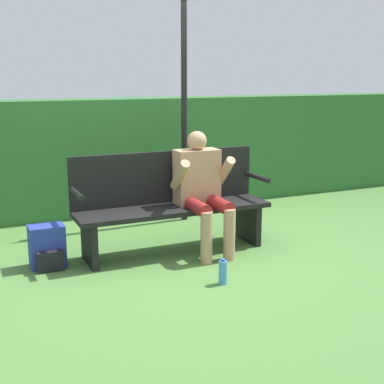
# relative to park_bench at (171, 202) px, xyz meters

# --- Properties ---
(ground_plane) EXTENTS (40.00, 40.00, 0.00)m
(ground_plane) POSITION_rel_park_bench_xyz_m (0.00, -0.08, -0.49)
(ground_plane) COLOR #4C7A38
(hedge_back) EXTENTS (12.00, 0.54, 1.41)m
(hedge_back) POSITION_rel_park_bench_xyz_m (0.00, 1.77, 0.22)
(hedge_back) COLOR #2D662D
(hedge_back) RESTS_ON ground
(park_bench) EXTENTS (1.91, 0.48, 0.97)m
(park_bench) POSITION_rel_park_bench_xyz_m (0.00, 0.00, 0.00)
(park_bench) COLOR black
(park_bench) RESTS_ON ground
(person_seated) EXTENTS (0.56, 0.63, 1.17)m
(person_seated) POSITION_rel_park_bench_xyz_m (0.27, -0.14, 0.16)
(person_seated) COLOR tan
(person_seated) RESTS_ON ground
(backpack) EXTENTS (0.31, 0.30, 0.38)m
(backpack) POSITION_rel_park_bench_xyz_m (-1.20, 0.01, -0.30)
(backpack) COLOR #283893
(backpack) RESTS_ON ground
(water_bottle) EXTENTS (0.07, 0.07, 0.22)m
(water_bottle) POSITION_rel_park_bench_xyz_m (0.06, -1.01, -0.38)
(water_bottle) COLOR #4C8CCC
(water_bottle) RESTS_ON ground
(signpost) EXTENTS (0.33, 0.09, 2.88)m
(signpost) POSITION_rel_park_bench_xyz_m (0.57, 0.98, 1.14)
(signpost) COLOR black
(signpost) RESTS_ON ground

